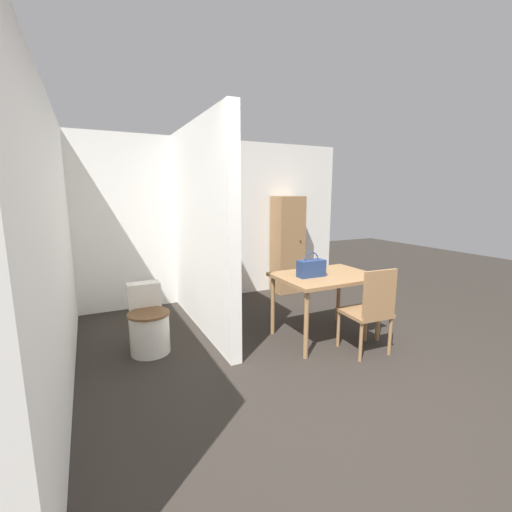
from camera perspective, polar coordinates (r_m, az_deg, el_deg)
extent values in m
plane|color=#2D2823|center=(2.94, 16.27, -24.85)|extent=(16.00, 16.00, 0.00)
cube|color=white|center=(5.50, -8.31, 5.81)|extent=(4.82, 0.12, 2.50)
cube|color=white|center=(3.48, -30.68, 1.89)|extent=(0.12, 4.43, 2.50)
cube|color=white|center=(4.24, -9.35, 4.46)|extent=(0.12, 2.24, 2.50)
cube|color=#997047|center=(4.02, 11.54, -3.34)|extent=(1.12, 0.82, 0.04)
cylinder|color=#997047|center=(3.58, 8.37, -11.32)|extent=(0.05, 0.05, 0.72)
cylinder|color=#997047|center=(4.20, 19.77, -8.55)|extent=(0.05, 0.05, 0.72)
cylinder|color=#997047|center=(4.14, 2.81, -8.18)|extent=(0.05, 0.05, 0.72)
cylinder|color=#997047|center=(4.69, 13.59, -6.26)|extent=(0.05, 0.05, 0.72)
cube|color=#997047|center=(3.86, 17.65, -8.99)|extent=(0.47, 0.47, 0.04)
cube|color=#997047|center=(3.64, 19.93, -5.98)|extent=(0.39, 0.06, 0.49)
cylinder|color=#997047|center=(3.97, 13.57, -11.69)|extent=(0.04, 0.04, 0.41)
cylinder|color=#997047|center=(4.19, 17.83, -10.71)|extent=(0.04, 0.04, 0.41)
cylinder|color=#997047|center=(3.70, 17.06, -13.56)|extent=(0.04, 0.04, 0.41)
cylinder|color=#997047|center=(3.93, 21.42, -12.35)|extent=(0.04, 0.04, 0.41)
cylinder|color=silver|center=(3.89, -17.28, -12.25)|extent=(0.41, 0.41, 0.42)
cylinder|color=brown|center=(3.81, -17.46, -9.15)|extent=(0.44, 0.44, 0.02)
cube|color=silver|center=(4.03, -18.17, -6.20)|extent=(0.35, 0.18, 0.28)
cube|color=navy|center=(3.87, 9.20, -2.06)|extent=(0.31, 0.14, 0.19)
torus|color=navy|center=(3.85, 9.24, -0.69)|extent=(0.18, 0.01, 0.18)
cube|color=#997047|center=(5.86, 5.26, 1.89)|extent=(0.48, 0.38, 1.63)
sphere|color=black|center=(5.76, 7.45, 2.51)|extent=(0.02, 0.02, 0.02)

